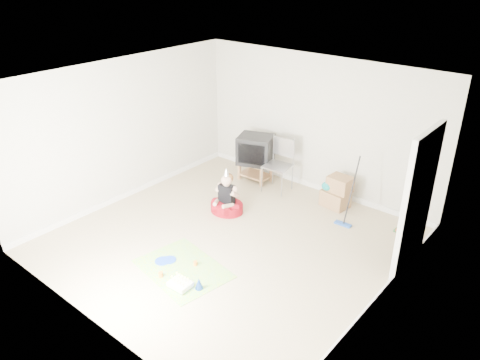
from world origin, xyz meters
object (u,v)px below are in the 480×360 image
Objects in this scene: crt_tv at (255,150)px; cardboard_boxes at (337,192)px; folding_chair at (278,166)px; tv_stand at (255,169)px; seated_woman at (227,202)px; birthday_cake at (180,285)px.

cardboard_boxes is at bearing -17.98° from crt_tv.
folding_chair reaches higher than crt_tv.
tv_stand is 1.82m from cardboard_boxes.
tv_stand is 0.95× the size of crt_tv.
folding_chair is 1.23× the size of seated_woman.
tv_stand is 0.68m from folding_chair.
folding_chair is at bearing -8.36° from tv_stand.
tv_stand is at bearing 107.11° from seated_woman.
seated_woman is 2.21m from birthday_cake.
folding_chair is 1.32m from seated_woman.
crt_tv is 0.76× the size of seated_woman.
cardboard_boxes is (1.82, 0.08, -0.39)m from crt_tv.
folding_chair is 3.38m from birthday_cake.
crt_tv is at bearing 0.00° from tv_stand.
cardboard_boxes is (1.82, 0.08, 0.05)m from tv_stand.
tv_stand is at bearing 0.00° from crt_tv.
tv_stand is at bearing -177.57° from cardboard_boxes.
crt_tv is 3.66m from birthday_cake.
tv_stand is 2.01× the size of birthday_cake.
folding_chair reaches higher than tv_stand.
cardboard_boxes is at bearing 7.87° from folding_chair.
cardboard_boxes is 0.69× the size of seated_woman.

